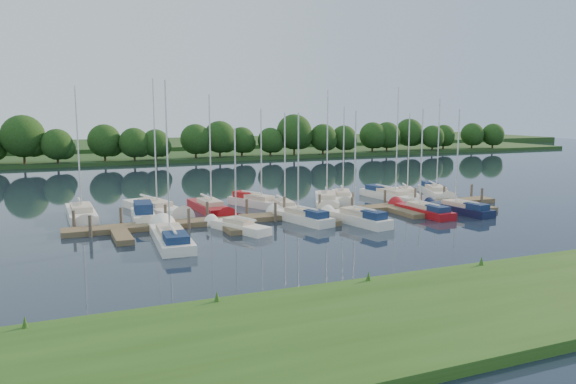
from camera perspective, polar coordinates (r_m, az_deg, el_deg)
name	(u,v)px	position (r m, az deg, el deg)	size (l,w,h in m)	color
ground	(354,234)	(41.85, 6.75, -4.31)	(260.00, 260.00, 0.00)	black
near_bank	(521,297)	(29.52, 22.61, -9.85)	(90.00, 10.00, 0.50)	#264C15
dock	(312,215)	(48.15, 2.43, -2.33)	(40.00, 6.00, 0.40)	brown
mooring_pilings	(306,208)	(49.08, 1.86, -1.65)	(38.24, 2.84, 2.00)	#473D33
far_shore	(163,155)	(112.58, -12.61, 3.70)	(180.00, 30.00, 0.60)	#1F4119
distant_hill	(143,145)	(137.15, -14.55, 4.61)	(220.00, 40.00, 1.40)	#2D4B20
treeline	(154,140)	(98.51, -13.47, 5.19)	(144.70, 10.15, 8.31)	#38281C
sailboat_n_0	(82,216)	(50.38, -20.23, -2.28)	(2.28, 8.98, 11.51)	white
motorboat	(144,216)	(48.13, -14.46, -2.38)	(2.21, 6.20, 1.92)	white
sailboat_n_2	(156,210)	(51.52, -13.26, -1.76)	(4.48, 9.74, 12.21)	white
sailboat_n_3	(210,209)	(50.95, -7.88, -1.72)	(2.40, 8.53, 10.84)	maroon
sailboat_n_4	(258,203)	(53.22, -3.03, -1.16)	(4.37, 7.26, 9.66)	white
sailboat_n_5	(284,208)	(51.05, -0.40, -1.63)	(2.32, 7.35, 9.29)	white
sailboat_n_6	(327,202)	(54.68, 3.95, -0.97)	(5.28, 8.78, 11.40)	white
sailboat_n_7	(343,198)	(56.79, 5.58, -0.64)	(4.43, 7.47, 9.81)	white
sailboat_n_8	(393,196)	(58.42, 10.61, -0.45)	(2.93, 9.38, 11.71)	white
sailboat_n_9	(407,195)	(59.96, 11.97, -0.30)	(4.03, 6.97, 9.15)	white
sailboat_n_10	(435,192)	(62.17, 14.73, -0.05)	(4.43, 8.25, 10.60)	white
sailboat_s_0	(171,238)	(39.90, -11.83, -4.60)	(2.65, 9.19, 11.51)	white
sailboat_s_1	(238,228)	(42.84, -5.10, -3.62)	(3.50, 6.17, 8.11)	white
sailboat_s_2	(301,218)	(46.02, 1.36, -2.67)	(3.14, 7.23, 9.31)	white
sailboat_s_3	(358,220)	(45.65, 7.09, -2.81)	(2.90, 7.32, 9.50)	white
sailboat_s_4	(422,211)	(50.67, 13.49, -1.89)	(1.92, 7.54, 9.61)	maroon
sailboat_s_5	(459,209)	(52.42, 16.94, -1.68)	(2.54, 7.51, 9.51)	#101836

